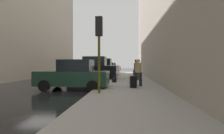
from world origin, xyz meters
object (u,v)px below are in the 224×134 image
Objects in this scene: parked_black_suv at (93,69)px; parked_red_hatchback at (110,68)px; parked_silver_sedan at (107,68)px; pedestrian_in_tan_coat at (138,71)px; fire_hydrant at (113,74)px; traffic_light at (99,38)px; parked_white_van at (102,68)px; duffel_bag at (114,80)px; parked_dark_green_sedan at (74,75)px; pedestrian_with_beanie at (136,69)px; rolling_suitcase at (133,82)px.

parked_black_suv reaches higher than parked_red_hatchback.
parked_silver_sedan is 17.83m from pedestrian_in_tan_coat.
fire_hydrant is 9.63m from traffic_light.
traffic_light is at bearing -82.62° from parked_white_van.
parked_silver_sedan is at bearing 98.35° from duffel_bag.
parked_white_van reaches higher than parked_silver_sedan.
parked_red_hatchback is 26.18m from traffic_light.
parked_dark_green_sedan is at bearing -127.03° from duffel_bag.
pedestrian_with_beanie is (2.16, 7.23, -1.62)m from traffic_light.
parked_white_van is 14.54m from traffic_light.
parked_white_van is at bearing 108.86° from pedestrian_in_tan_coat.
pedestrian_in_tan_coat is at bearing -77.41° from parked_silver_sedan.
parked_black_suv is 6.60× the size of fire_hydrant.
fire_hydrant is 0.68× the size of rolling_suitcase.
fire_hydrant is (1.80, -10.99, -0.35)m from parked_silver_sedan.
parked_silver_sedan is 15.46m from duffel_bag.
duffel_bag is at bearing -56.15° from parked_black_suv.
parked_white_van is 2.62× the size of pedestrian_with_beanie.
rolling_suitcase is (3.54, -23.86, -0.36)m from parked_red_hatchback.
rolling_suitcase is 3.17m from duffel_bag.
parked_red_hatchback is 23.43m from pedestrian_in_tan_coat.
traffic_light is at bearing -85.93° from parked_red_hatchback.
fire_hydrant is (1.80, -4.96, -0.54)m from parked_white_van.
pedestrian_with_beanie is at bearing 51.99° from parked_dark_green_sedan.
parked_white_van is 5.30m from fire_hydrant.
duffel_bag is at bearing -84.15° from fire_hydrant.
fire_hydrant is 7.38m from rolling_suitcase.
parked_red_hatchback is 6.02× the size of fire_hydrant.
pedestrian_with_beanie is (4.02, -7.09, 0.10)m from parked_white_van.
parked_dark_green_sedan and parked_silver_sedan have the same top height.
parked_white_van reaches higher than pedestrian_in_tan_coat.
pedestrian_in_tan_coat is at bearing -91.74° from pedestrian_with_beanie.
pedestrian_with_beanie reaches higher than fire_hydrant.
pedestrian_in_tan_coat is 1.64× the size of rolling_suitcase.
pedestrian_in_tan_coat is at bearing 55.34° from traffic_light.
duffel_bag is (2.24, -15.28, -0.56)m from parked_silver_sedan.
traffic_light reaches higher than parked_dark_green_sedan.
pedestrian_with_beanie is at bearing -60.47° from parked_white_van.
traffic_light is 8.18× the size of duffel_bag.
traffic_light is 3.94m from pedestrian_in_tan_coat.
rolling_suitcase is (3.54, -12.14, -0.54)m from parked_white_van.
parked_dark_green_sedan is 1.17× the size of traffic_light.
parked_dark_green_sedan is 0.91× the size of parked_black_suv.
parked_red_hatchback is 9.63× the size of duffel_bag.
fire_hydrant is at bearing 90.31° from traffic_light.
traffic_light reaches higher than parked_red_hatchback.
rolling_suitcase reaches higher than duffel_bag.
parked_dark_green_sedan is 2.46× the size of pedestrian_in_tan_coat.
parked_black_suv is 7.18m from rolling_suitcase.
pedestrian_with_beanie reaches higher than parked_red_hatchback.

